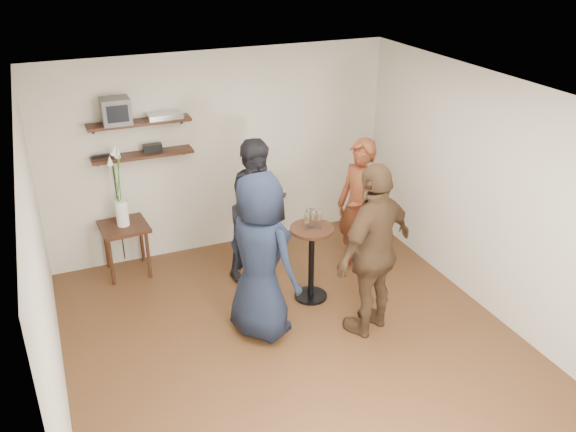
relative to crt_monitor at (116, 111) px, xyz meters
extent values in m
cube|color=#432815|center=(1.25, -2.38, -2.04)|extent=(4.50, 5.00, 0.04)
cube|color=white|center=(1.25, -2.38, 0.60)|extent=(4.50, 5.00, 0.04)
cube|color=beige|center=(1.25, 0.15, -0.72)|extent=(4.50, 0.04, 2.60)
cube|color=beige|center=(1.25, -4.89, -0.72)|extent=(4.50, 0.04, 2.60)
cube|color=beige|center=(-1.02, -2.38, -0.72)|extent=(0.04, 5.00, 2.60)
cube|color=beige|center=(3.52, -2.38, -0.72)|extent=(0.04, 5.00, 2.60)
cube|color=black|center=(0.25, 0.00, -0.17)|extent=(1.20, 0.25, 0.04)
cube|color=black|center=(0.25, 0.00, -0.57)|extent=(1.20, 0.25, 0.04)
cube|color=#59595B|center=(0.00, 0.00, 0.00)|extent=(0.32, 0.30, 0.30)
cube|color=silver|center=(0.55, 0.00, -0.12)|extent=(0.40, 0.24, 0.06)
cube|color=black|center=(0.37, 0.00, -0.50)|extent=(0.22, 0.10, 0.10)
cube|color=black|center=(-0.18, 0.05, -0.54)|extent=(0.30, 0.05, 0.03)
cube|color=black|center=(-0.09, -0.17, -1.38)|extent=(0.59, 0.59, 0.04)
cylinder|color=black|center=(-0.31, -0.39, -1.71)|extent=(0.04, 0.04, 0.61)
cylinder|color=black|center=(0.13, -0.39, -1.71)|extent=(0.04, 0.04, 0.61)
cylinder|color=black|center=(-0.31, 0.04, -1.71)|extent=(0.04, 0.04, 0.61)
cylinder|color=black|center=(0.13, 0.04, -1.71)|extent=(0.04, 0.04, 0.61)
cylinder|color=white|center=(-0.09, -0.17, -1.20)|extent=(0.15, 0.15, 0.32)
cylinder|color=#367722|center=(-0.11, -0.17, -0.88)|extent=(0.01, 0.07, 0.58)
cone|color=white|center=(-0.15, -0.17, -0.52)|extent=(0.07, 0.09, 0.13)
cylinder|color=#367722|center=(-0.08, -0.17, -0.84)|extent=(0.04, 0.06, 0.65)
cone|color=white|center=(-0.05, -0.15, -0.45)|extent=(0.11, 0.13, 0.13)
cylinder|color=#367722|center=(-0.09, -0.19, -0.81)|extent=(0.10, 0.09, 0.71)
cone|color=white|center=(-0.09, -0.22, -0.39)|extent=(0.14, 0.13, 0.14)
cylinder|color=black|center=(1.77, -1.56, -1.13)|extent=(0.50, 0.50, 0.04)
cylinder|color=black|center=(1.77, -1.56, -1.57)|extent=(0.07, 0.07, 0.84)
cylinder|color=black|center=(1.77, -1.56, -2.00)|extent=(0.38, 0.38, 0.03)
cylinder|color=silver|center=(1.70, -1.58, -1.11)|extent=(0.06, 0.06, 0.00)
cylinder|color=silver|center=(1.70, -1.58, -1.07)|extent=(0.01, 0.01, 0.08)
cylinder|color=silver|center=(1.70, -1.58, -0.97)|extent=(0.06, 0.06, 0.10)
cylinder|color=tan|center=(1.70, -1.58, -1.00)|extent=(0.06, 0.06, 0.06)
cylinder|color=silver|center=(1.84, -1.58, -1.11)|extent=(0.06, 0.06, 0.00)
cylinder|color=silver|center=(1.84, -1.58, -1.06)|extent=(0.01, 0.01, 0.09)
cylinder|color=silver|center=(1.84, -1.58, -0.96)|extent=(0.07, 0.07, 0.11)
cylinder|color=tan|center=(1.84, -1.58, -0.98)|extent=(0.06, 0.06, 0.06)
cylinder|color=silver|center=(1.76, -1.51, -1.11)|extent=(0.06, 0.06, 0.00)
cylinder|color=silver|center=(1.76, -1.51, -1.06)|extent=(0.01, 0.01, 0.09)
cylinder|color=silver|center=(1.76, -1.51, -0.96)|extent=(0.07, 0.07, 0.11)
cylinder|color=tan|center=(1.76, -1.51, -0.99)|extent=(0.06, 0.06, 0.06)
cylinder|color=silver|center=(1.78, -1.55, -1.11)|extent=(0.06, 0.06, 0.00)
cylinder|color=silver|center=(1.78, -1.55, -1.06)|extent=(0.01, 0.01, 0.10)
cylinder|color=silver|center=(1.78, -1.55, -0.95)|extent=(0.07, 0.07, 0.12)
cylinder|color=tan|center=(1.78, -1.55, -0.98)|extent=(0.07, 0.07, 0.06)
imported|color=red|center=(2.55, -1.23, -1.16)|extent=(0.62, 0.74, 1.72)
imported|color=black|center=(1.43, -0.78, -1.15)|extent=(1.03, 0.94, 1.73)
imported|color=black|center=(1.01, -1.96, -1.11)|extent=(0.92, 1.05, 1.81)
imported|color=#442F1D|center=(2.10, -2.35, -1.07)|extent=(1.20, 0.86, 1.89)
camera|label=1|loc=(-0.80, -7.02, 1.91)|focal=38.00mm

